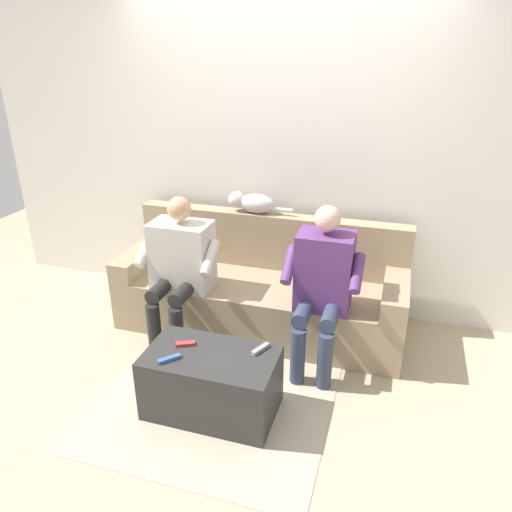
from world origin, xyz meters
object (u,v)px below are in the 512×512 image
at_px(coffee_table, 212,383).
at_px(remote_gray, 260,349).
at_px(remote_blue, 169,359).
at_px(person_right_seated, 180,262).
at_px(couch, 262,292).
at_px(person_left_seated, 323,280).
at_px(remote_red, 185,344).
at_px(cat_on_backrest, 252,202).

distance_m(coffee_table, remote_gray, 0.37).
bearing_deg(remote_blue, coffee_table, -16.31).
bearing_deg(person_right_seated, couch, -147.42).
relative_size(person_left_seated, remote_gray, 8.21).
relative_size(remote_blue, remote_gray, 0.96).
xyz_separation_m(person_right_seated, remote_gray, (-0.80, 0.60, -0.20)).
bearing_deg(coffee_table, remote_gray, -154.78).
bearing_deg(person_left_seated, person_right_seated, -0.55).
bearing_deg(person_left_seated, remote_gray, 66.25).
height_order(coffee_table, remote_red, remote_red).
distance_m(cat_on_backrest, remote_red, 1.38).
bearing_deg(remote_gray, cat_on_backrest, -135.45).
xyz_separation_m(person_left_seated, remote_gray, (0.26, 0.59, -0.21)).
xyz_separation_m(coffee_table, remote_gray, (-0.27, -0.13, 0.22)).
relative_size(person_right_seated, remote_blue, 8.25).
height_order(person_left_seated, cat_on_backrest, person_left_seated).
bearing_deg(couch, remote_red, 79.76).
relative_size(remote_blue, remote_red, 1.16).
bearing_deg(person_right_seated, person_left_seated, 179.45).
bearing_deg(person_right_seated, cat_on_backrest, -122.07).
bearing_deg(remote_gray, remote_blue, -37.67).
height_order(couch, cat_on_backrest, cat_on_backrest).
bearing_deg(person_right_seated, remote_blue, 110.76).
relative_size(coffee_table, remote_red, 6.84).
bearing_deg(remote_blue, person_right_seated, 63.95).
distance_m(couch, coffee_table, 1.07).
distance_m(coffee_table, person_left_seated, 0.99).
height_order(couch, person_left_seated, person_left_seated).
bearing_deg(cat_on_backrest, remote_blue, 88.05).
xyz_separation_m(couch, person_left_seated, (-0.53, 0.35, 0.35)).
distance_m(couch, person_left_seated, 0.73).
bearing_deg(person_left_seated, remote_red, 43.16).
height_order(person_left_seated, person_right_seated, person_left_seated).
relative_size(coffee_table, person_right_seated, 0.71).
bearing_deg(remote_red, person_right_seated, -89.02).
relative_size(cat_on_backrest, remote_red, 4.60).
bearing_deg(coffee_table, cat_on_backrest, -83.14).
height_order(couch, person_right_seated, person_right_seated).
distance_m(person_left_seated, remote_red, 1.01).
height_order(coffee_table, person_left_seated, person_left_seated).
bearing_deg(person_left_seated, cat_on_backrest, -41.18).
xyz_separation_m(couch, remote_blue, (0.21, 1.19, 0.13)).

